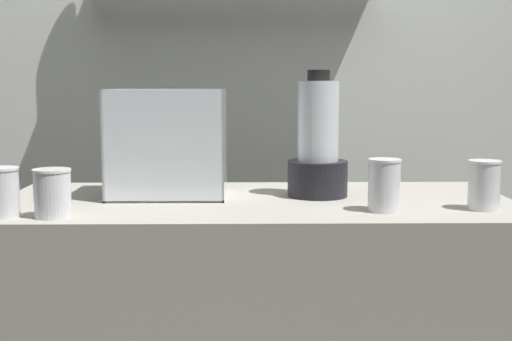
# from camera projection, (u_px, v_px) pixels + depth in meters

# --- Properties ---
(back_wall_unit) EXTENTS (2.60, 0.24, 2.50)m
(back_wall_unit) POSITION_uv_depth(u_px,v_px,m) (252.00, 71.00, 2.56)
(back_wall_unit) COLOR silver
(back_wall_unit) RESTS_ON ground_plane
(carrot_display_bin) EXTENTS (0.32, 0.24, 0.30)m
(carrot_display_bin) POSITION_uv_depth(u_px,v_px,m) (168.00, 163.00, 1.90)
(carrot_display_bin) COLOR white
(carrot_display_bin) RESTS_ON counter
(blender_pitcher) EXTENTS (0.17, 0.17, 0.35)m
(blender_pitcher) POSITION_uv_depth(u_px,v_px,m) (318.00, 149.00, 1.89)
(blender_pitcher) COLOR black
(blender_pitcher) RESTS_ON counter
(juice_cup_mango_far_left) EXTENTS (0.08, 0.08, 0.12)m
(juice_cup_mango_far_left) POSITION_uv_depth(u_px,v_px,m) (3.00, 196.00, 1.60)
(juice_cup_mango_far_left) COLOR white
(juice_cup_mango_far_left) RESTS_ON counter
(juice_cup_pomegranate_left) EXTENTS (0.09, 0.09, 0.12)m
(juice_cup_pomegranate_left) POSITION_uv_depth(u_px,v_px,m) (53.00, 197.00, 1.60)
(juice_cup_pomegranate_left) COLOR white
(juice_cup_pomegranate_left) RESTS_ON counter
(juice_cup_carrot_middle) EXTENTS (0.08, 0.08, 0.13)m
(juice_cup_carrot_middle) POSITION_uv_depth(u_px,v_px,m) (384.00, 189.00, 1.68)
(juice_cup_carrot_middle) COLOR white
(juice_cup_carrot_middle) RESTS_ON counter
(juice_cup_orange_right) EXTENTS (0.08, 0.08, 0.12)m
(juice_cup_orange_right) POSITION_uv_depth(u_px,v_px,m) (484.00, 188.00, 1.70)
(juice_cup_orange_right) COLOR white
(juice_cup_orange_right) RESTS_ON counter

